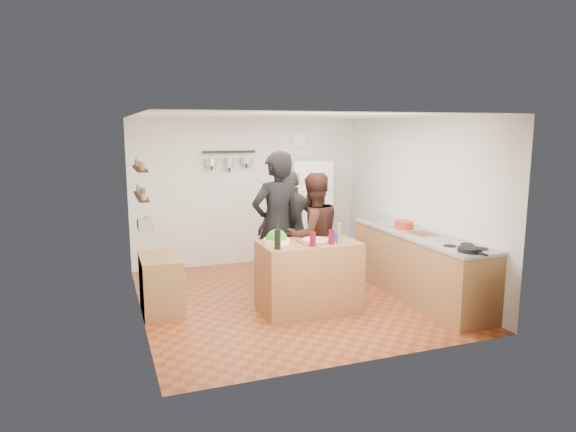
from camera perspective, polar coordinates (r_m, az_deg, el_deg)
name	(u,v)px	position (r m, az deg, el deg)	size (l,w,h in m)	color
room_shell	(281,206)	(7.31, -0.78, 1.14)	(4.20, 4.20, 4.20)	brown
prep_island	(309,276)	(6.67, 2.32, -6.73)	(1.25, 0.72, 0.91)	#9B5E39
pizza_board	(315,241)	(6.57, 3.06, -2.81)	(0.42, 0.34, 0.02)	#965136
pizza	(315,240)	(6.56, 3.06, -2.65)	(0.34, 0.34, 0.02)	beige
salad_bowl	(277,241)	(6.45, -1.27, -2.82)	(0.33, 0.33, 0.07)	white
wine_bottle	(278,240)	(6.16, -1.16, -2.65)	(0.08, 0.08, 0.23)	black
wine_glass_near	(313,239)	(6.30, 2.77, -2.60)	(0.07, 0.07, 0.18)	#60081B
wine_glass_far	(331,237)	(6.44, 4.85, -2.33)	(0.08, 0.08, 0.18)	#5C0723
pepper_mill	(339,232)	(6.76, 5.71, -1.81)	(0.05, 0.05, 0.17)	olive
salt_canister	(334,237)	(6.55, 5.18, -2.38)	(0.08, 0.08, 0.13)	navy
person_left	(277,226)	(6.99, -1.27, -1.15)	(0.75, 0.49, 2.05)	black
person_center	(313,236)	(7.08, 2.77, -2.24)	(0.85, 0.66, 1.75)	black
person_back	(291,229)	(7.57, 0.37, -1.44)	(1.03, 0.43, 1.75)	#2F2E2A
counter_run	(418,266)	(7.42, 14.27, -5.36)	(0.63, 2.63, 0.90)	#9E7042
stove_top	(465,248)	(6.57, 19.12, -3.42)	(0.60, 0.62, 0.02)	white
skillet	(470,250)	(6.36, 19.54, -3.55)	(0.27, 0.27, 0.05)	black
sink	(387,222)	(8.01, 10.98, -0.71)	(0.50, 0.80, 0.03)	silver
cutting_board	(423,234)	(7.25, 14.77, -2.00)	(0.30, 0.40, 0.02)	brown
red_bowl	(404,225)	(7.53, 12.76, -0.97)	(0.26, 0.26, 0.11)	#B42E14
fridge	(306,212)	(8.95, 2.05, 0.48)	(0.70, 0.68, 1.80)	white
wall_clock	(300,139)	(9.14, 1.30, 8.55)	(0.30, 0.30, 0.03)	silver
spice_shelf_lower	(141,196)	(6.69, -16.01, 2.11)	(0.12, 1.00, 0.03)	black
spice_shelf_upper	(140,168)	(6.66, -16.15, 5.09)	(0.12, 1.00, 0.03)	black
produce_basket	(145,224)	(6.75, -15.62, -0.82)	(0.18, 0.35, 0.14)	silver
side_table	(161,284)	(6.86, -13.90, -7.34)	(0.50, 0.80, 0.73)	#9C7241
pot_rack	(229,152)	(8.68, -6.58, 7.10)	(0.90, 0.04, 0.04)	black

